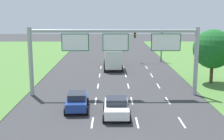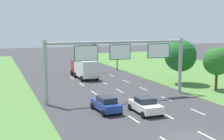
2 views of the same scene
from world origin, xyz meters
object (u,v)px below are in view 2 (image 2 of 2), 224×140
Objects in this scene: roadside_tree_far at (180,56)px; box_truck at (84,68)px; sign_gantry at (120,57)px; car_near_red at (145,105)px; car_lead_silver at (106,104)px; traffic_light_mast at (108,50)px; roadside_tree_mid at (217,61)px.

box_truck is at bearing 139.84° from roadside_tree_far.
box_truck is 15.31m from sign_gantry.
car_lead_silver is (-3.44, 1.76, 0.02)m from car_near_red.
roadside_tree_far is (11.53, 5.10, -0.78)m from sign_gantry.
traffic_light_mast is at bearing 108.48° from roadside_tree_far.
car_lead_silver is at bearing -110.42° from traffic_light_mast.
car_near_red is 28.58m from traffic_light_mast.
roadside_tree_mid is at bearing -1.28° from sign_gantry.
box_truck is 1.30× the size of roadside_tree_mid.
box_truck is at bearing -135.91° from traffic_light_mast.
roadside_tree_far is at bearing 30.46° from car_lead_silver.
traffic_light_mast is (6.19, 21.10, -1.06)m from sign_gantry.
car_lead_silver is 0.64× the size of roadside_tree_far.
sign_gantry is at bearing 178.72° from roadside_tree_mid.
car_near_red is 21.60m from box_truck.
roadside_tree_mid is at bearing -70.83° from traffic_light_mast.
roadside_tree_mid is (13.67, 6.32, 3.07)m from car_near_red.
roadside_tree_mid reaches higher than traffic_light_mast.
roadside_tree_mid reaches higher than car_lead_silver.
sign_gantry is at bearing 89.94° from car_near_red.
roadside_tree_mid is (7.44, -21.40, -0.02)m from traffic_light_mast.
car_lead_silver is 7.27m from sign_gantry.
box_truck is 15.49m from roadside_tree_far.
sign_gantry is 3.02× the size of roadside_tree_mid.
car_near_red is 0.63× the size of roadside_tree_far.
sign_gantry is 2.66× the size of roadside_tree_far.
roadside_tree_far is (11.68, -9.86, 2.49)m from box_truck.
sign_gantry reaches higher than traffic_light_mast.
roadside_tree_far is (15.01, 9.96, 3.35)m from car_lead_silver.
box_truck is at bearing 90.58° from car_near_red.
roadside_tree_mid is (13.78, -15.26, 2.18)m from box_truck.
car_lead_silver is at bearing -165.07° from roadside_tree_mid.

